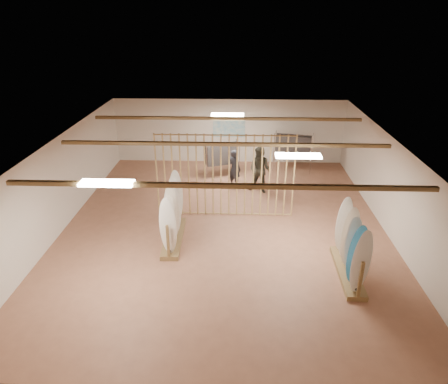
{
  "coord_description": "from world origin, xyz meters",
  "views": [
    {
      "loc": [
        0.41,
        -11.03,
        6.23
      ],
      "look_at": [
        0.0,
        0.0,
        1.2
      ],
      "focal_mm": 32.0,
      "sensor_mm": 36.0,
      "label": 1
    }
  ],
  "objects_px": {
    "rack_left": "(173,221)",
    "shopper_b": "(260,167)",
    "rack_right": "(350,254)",
    "shopper_a": "(234,166)",
    "clothing_rack_b": "(293,146)",
    "clothing_rack_a": "(222,154)"
  },
  "relations": [
    {
      "from": "clothing_rack_b",
      "to": "shopper_b",
      "type": "height_order",
      "value": "shopper_b"
    },
    {
      "from": "rack_left",
      "to": "clothing_rack_a",
      "type": "bearing_deg",
      "value": 74.79
    },
    {
      "from": "rack_left",
      "to": "rack_right",
      "type": "bearing_deg",
      "value": -19.3
    },
    {
      "from": "clothing_rack_a",
      "to": "shopper_b",
      "type": "height_order",
      "value": "shopper_b"
    },
    {
      "from": "rack_left",
      "to": "shopper_a",
      "type": "height_order",
      "value": "rack_left"
    },
    {
      "from": "rack_right",
      "to": "shopper_a",
      "type": "bearing_deg",
      "value": 119.77
    },
    {
      "from": "rack_right",
      "to": "shopper_a",
      "type": "relative_size",
      "value": 1.31
    },
    {
      "from": "clothing_rack_a",
      "to": "clothing_rack_b",
      "type": "height_order",
      "value": "clothing_rack_b"
    },
    {
      "from": "shopper_a",
      "to": "clothing_rack_a",
      "type": "bearing_deg",
      "value": -25.03
    },
    {
      "from": "shopper_b",
      "to": "rack_left",
      "type": "bearing_deg",
      "value": -103.35
    },
    {
      "from": "rack_left",
      "to": "rack_right",
      "type": "xyz_separation_m",
      "value": [
        4.75,
        -1.51,
        -0.01
      ]
    },
    {
      "from": "rack_left",
      "to": "shopper_b",
      "type": "xyz_separation_m",
      "value": [
        2.69,
        3.56,
        0.37
      ]
    },
    {
      "from": "rack_left",
      "to": "clothing_rack_a",
      "type": "distance_m",
      "value": 5.21
    },
    {
      "from": "rack_left",
      "to": "clothing_rack_b",
      "type": "relative_size",
      "value": 1.37
    },
    {
      "from": "clothing_rack_b",
      "to": "shopper_a",
      "type": "height_order",
      "value": "shopper_a"
    },
    {
      "from": "shopper_a",
      "to": "rack_left",
      "type": "bearing_deg",
      "value": 104.61
    },
    {
      "from": "rack_right",
      "to": "shopper_a",
      "type": "distance_m",
      "value": 6.29
    },
    {
      "from": "shopper_a",
      "to": "shopper_b",
      "type": "xyz_separation_m",
      "value": [
        0.95,
        -0.44,
        0.14
      ]
    },
    {
      "from": "rack_right",
      "to": "clothing_rack_b",
      "type": "distance_m",
      "value": 7.35
    },
    {
      "from": "rack_right",
      "to": "shopper_b",
      "type": "relative_size",
      "value": 1.12
    },
    {
      "from": "rack_right",
      "to": "clothing_rack_b",
      "type": "xyz_separation_m",
      "value": [
        -0.58,
        7.32,
        0.46
      ]
    },
    {
      "from": "clothing_rack_b",
      "to": "shopper_a",
      "type": "relative_size",
      "value": 0.97
    }
  ]
}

